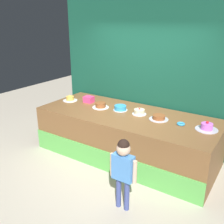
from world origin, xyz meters
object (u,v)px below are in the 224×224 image
Objects in this scene: donut at (181,124)px; cake_far_left at (70,99)px; child_figure at (123,165)px; pink_box at (89,99)px; cake_center_left at (120,108)px; cake_center_right at (139,112)px; cake_right at (159,118)px; cake_far_right at (207,127)px; cake_left at (101,105)px.

donut is 2.47m from cake_far_left.
child_figure is 7.96× the size of donut.
pink_box reaches higher than cake_center_left.
child_figure is 2.58m from cake_far_left.
cake_center_left is 1.05× the size of cake_center_right.
pink_box is at bearing 176.36° from cake_right.
cake_center_right is at bearing 173.32° from cake_right.
child_figure reaches higher than cake_far_left.
cake_far_left is at bearing -179.27° from cake_right.
donut is 0.51× the size of cake_center_right.
pink_box is 1.24m from cake_center_right.
pink_box is at bearing 177.75° from cake_far_right.
cake_right is at bearing -3.64° from pink_box.
cake_far_left is (-0.41, -0.13, -0.03)m from pink_box.
cake_far_left is 1.24m from cake_center_left.
cake_left is at bearing -173.91° from cake_center_right.
donut is at bearing -3.56° from cake_right.
cake_left is 2.06m from cake_far_right.
cake_far_left is (-2.17, 1.38, 0.21)m from child_figure.
cake_right is (0.82, -0.04, -0.01)m from cake_center_left.
pink_box is 0.44m from cake_left.
cake_far_left reaches higher than cake_left.
child_figure is 1.42m from cake_right.
pink_box is (-1.76, 1.51, 0.24)m from child_figure.
child_figure reaches higher than cake_center_left.
donut is at bearing -5.12° from cake_center_right.
pink_box is 0.83m from cake_center_left.
pink_box reaches higher than donut.
cake_center_left is at bearing 3.23° from cake_far_left.
cake_center_left is (-0.93, 1.45, 0.22)m from child_figure.
cake_right is at bearing -179.47° from cake_far_right.
cake_center_right is at bearing 0.65° from cake_center_left.
child_figure is at bearing -45.37° from cake_left.
cake_center_left reaches higher than donut.
cake_left is 0.98× the size of cake_right.
cake_left is at bearing -19.34° from pink_box.
donut is 0.41m from cake_far_right.
pink_box is at bearing 177.38° from cake_center_right.
cake_right is 0.95× the size of cake_far_right.
cake_far_left is at bearing -162.36° from pink_box.
cake_center_right is 0.74× the size of cake_far_right.
pink_box is 0.54× the size of cake_far_right.
cake_far_left is at bearing -179.33° from cake_far_right.
cake_center_left is 1.65m from cake_far_right.
cake_center_right is (1.65, 0.07, 0.00)m from cake_far_left.
donut is at bearing -3.21° from cake_center_left.
child_figure is at bearing -85.54° from cake_right.
pink_box is at bearing 176.37° from donut.
cake_far_left is at bearing -177.42° from cake_center_right.
pink_box is 1.65m from cake_right.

